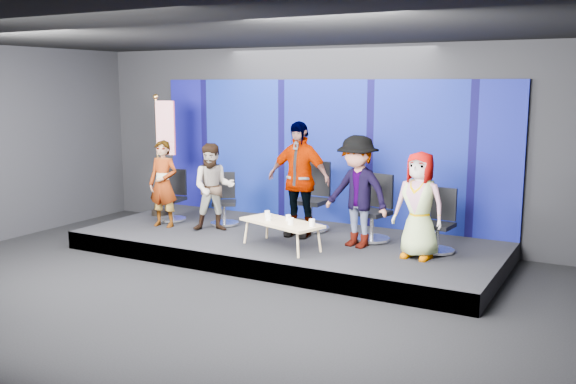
% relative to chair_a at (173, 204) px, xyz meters
% --- Properties ---
extents(ground, '(10.00, 10.00, 0.00)m').
position_rel_chair_a_xyz_m(ground, '(2.48, -2.60, -0.61)').
color(ground, black).
rests_on(ground, ground).
extents(room_walls, '(10.02, 8.02, 3.51)m').
position_rel_chair_a_xyz_m(room_walls, '(2.48, -2.60, 1.82)').
color(room_walls, black).
rests_on(room_walls, ground).
extents(riser, '(7.00, 3.00, 0.30)m').
position_rel_chair_a_xyz_m(riser, '(2.48, -0.10, -0.46)').
color(riser, black).
rests_on(riser, ground).
extents(backdrop, '(7.00, 0.08, 2.60)m').
position_rel_chair_a_xyz_m(backdrop, '(2.48, 1.35, 0.99)').
color(backdrop, '#0B0755').
rests_on(backdrop, riser).
extents(chair_a, '(0.59, 0.59, 0.95)m').
position_rel_chair_a_xyz_m(chair_a, '(0.00, 0.00, 0.00)').
color(chair_a, silver).
rests_on(chair_a, riser).
extents(panelist_a, '(0.60, 0.43, 1.54)m').
position_rel_chair_a_xyz_m(panelist_a, '(0.17, -0.47, 0.46)').
color(panelist_a, black).
rests_on(panelist_a, riser).
extents(chair_b, '(0.73, 0.73, 0.94)m').
position_rel_chair_a_xyz_m(chair_b, '(1.04, 0.17, -0.00)').
color(chair_b, silver).
rests_on(chair_b, riser).
extents(panelist_b, '(0.93, 0.88, 1.52)m').
position_rel_chair_a_xyz_m(panelist_b, '(1.15, -0.31, 0.45)').
color(panelist_b, black).
rests_on(panelist_b, riser).
extents(chair_c, '(0.68, 0.68, 1.19)m').
position_rel_chair_a_xyz_m(chair_c, '(2.62, 0.56, 0.08)').
color(chair_c, silver).
rests_on(chair_c, riser).
extents(panelist_c, '(1.13, 0.48, 1.93)m').
position_rel_chair_a_xyz_m(panelist_c, '(2.62, 0.05, 0.65)').
color(panelist_c, black).
rests_on(panelist_c, riser).
extents(chair_d, '(0.73, 0.73, 1.08)m').
position_rel_chair_a_xyz_m(chair_d, '(3.85, 0.35, 0.04)').
color(chair_d, silver).
rests_on(chair_d, riser).
extents(panelist_d, '(1.25, 0.89, 1.75)m').
position_rel_chair_a_xyz_m(panelist_d, '(3.75, -0.15, 0.56)').
color(panelist_d, black).
rests_on(panelist_d, riser).
extents(chair_e, '(0.60, 0.60, 0.97)m').
position_rel_chair_a_xyz_m(chair_e, '(4.97, 0.14, 0.01)').
color(chair_e, silver).
rests_on(chair_e, riser).
extents(panelist_e, '(0.81, 0.57, 1.57)m').
position_rel_chair_a_xyz_m(panelist_e, '(4.80, -0.32, 0.47)').
color(panelist_e, black).
rests_on(panelist_e, riser).
extents(coffee_table, '(1.47, 0.97, 0.42)m').
position_rel_chair_a_xyz_m(coffee_table, '(2.76, -0.78, 0.07)').
color(coffee_table, tan).
rests_on(coffee_table, riser).
extents(mug_a, '(0.08, 0.08, 0.10)m').
position_rel_chair_a_xyz_m(mug_a, '(2.38, -0.59, 0.16)').
color(mug_a, white).
rests_on(mug_a, coffee_table).
extents(mug_b, '(0.09, 0.09, 0.11)m').
position_rel_chair_a_xyz_m(mug_b, '(2.54, -0.82, 0.16)').
color(mug_b, white).
rests_on(mug_b, coffee_table).
extents(mug_c, '(0.08, 0.08, 0.09)m').
position_rel_chair_a_xyz_m(mug_c, '(2.82, -0.69, 0.15)').
color(mug_c, white).
rests_on(mug_c, coffee_table).
extents(mug_d, '(0.09, 0.09, 0.11)m').
position_rel_chair_a_xyz_m(mug_d, '(2.99, -0.92, 0.16)').
color(mug_d, white).
rests_on(mug_d, coffee_table).
extents(mug_e, '(0.09, 0.09, 0.11)m').
position_rel_chair_a_xyz_m(mug_e, '(3.32, -0.85, 0.16)').
color(mug_e, white).
rests_on(mug_e, coffee_table).
extents(flag_stand, '(0.53, 0.31, 2.33)m').
position_rel_chair_a_xyz_m(flag_stand, '(-0.44, 0.29, 0.92)').
color(flag_stand, black).
rests_on(flag_stand, riser).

